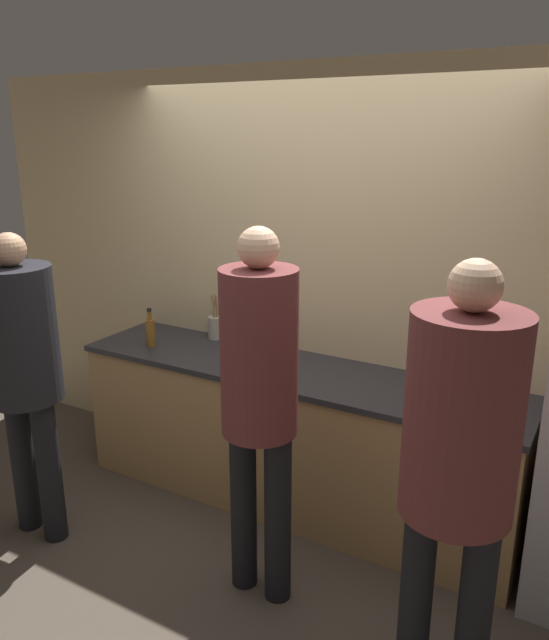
{
  "coord_description": "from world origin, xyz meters",
  "views": [
    {
      "loc": [
        1.61,
        -2.65,
        2.22
      ],
      "look_at": [
        0.0,
        0.15,
        1.24
      ],
      "focal_mm": 35.0,
      "sensor_mm": 36.0,
      "label": 1
    }
  ],
  "objects_px": {
    "bottle_amber": "(150,331)",
    "cup_white": "(256,342)",
    "utensil_crock": "(216,327)",
    "fruit_bowl": "(264,367)",
    "person_right": "(460,449)",
    "person_left": "(22,359)",
    "person_center": "(259,387)"
  },
  "relations": [
    {
      "from": "person_center",
      "to": "utensil_crock",
      "type": "relative_size",
      "value": 6.13
    },
    {
      "from": "person_right",
      "to": "person_left",
      "type": "bearing_deg",
      "value": -178.96
    },
    {
      "from": "utensil_crock",
      "to": "bottle_amber",
      "type": "distance_m",
      "value": 0.44
    },
    {
      "from": "fruit_bowl",
      "to": "utensil_crock",
      "type": "xyz_separation_m",
      "value": [
        -0.61,
        0.38,
        0.04
      ]
    },
    {
      "from": "utensil_crock",
      "to": "person_right",
      "type": "bearing_deg",
      "value": -31.86
    },
    {
      "from": "fruit_bowl",
      "to": "bottle_amber",
      "type": "bearing_deg",
      "value": 177.39
    },
    {
      "from": "person_left",
      "to": "person_center",
      "type": "height_order",
      "value": "person_center"
    },
    {
      "from": "person_right",
      "to": "fruit_bowl",
      "type": "bearing_deg",
      "value": 148.29
    },
    {
      "from": "person_right",
      "to": "utensil_crock",
      "type": "height_order",
      "value": "person_right"
    },
    {
      "from": "person_left",
      "to": "person_center",
      "type": "bearing_deg",
      "value": 9.44
    },
    {
      "from": "person_left",
      "to": "person_right",
      "type": "bearing_deg",
      "value": 1.04
    },
    {
      "from": "fruit_bowl",
      "to": "utensil_crock",
      "type": "bearing_deg",
      "value": 147.83
    },
    {
      "from": "bottle_amber",
      "to": "cup_white",
      "type": "bearing_deg",
      "value": 27.61
    },
    {
      "from": "fruit_bowl",
      "to": "bottle_amber",
      "type": "height_order",
      "value": "bottle_amber"
    },
    {
      "from": "fruit_bowl",
      "to": "cup_white",
      "type": "relative_size",
      "value": 4.04
    },
    {
      "from": "person_left",
      "to": "person_right",
      "type": "relative_size",
      "value": 0.95
    },
    {
      "from": "person_right",
      "to": "cup_white",
      "type": "relative_size",
      "value": 22.3
    },
    {
      "from": "person_left",
      "to": "person_right",
      "type": "xyz_separation_m",
      "value": [
        2.28,
        0.04,
        0.07
      ]
    },
    {
      "from": "person_center",
      "to": "bottle_amber",
      "type": "bearing_deg",
      "value": 151.7
    },
    {
      "from": "fruit_bowl",
      "to": "bottle_amber",
      "type": "relative_size",
      "value": 1.29
    },
    {
      "from": "person_center",
      "to": "person_right",
      "type": "xyz_separation_m",
      "value": [
        0.95,
        -0.18,
        0.03
      ]
    },
    {
      "from": "person_right",
      "to": "utensil_crock",
      "type": "xyz_separation_m",
      "value": [
        -1.9,
        1.18,
        -0.16
      ]
    },
    {
      "from": "person_left",
      "to": "cup_white",
      "type": "relative_size",
      "value": 21.23
    },
    {
      "from": "person_center",
      "to": "person_right",
      "type": "height_order",
      "value": "person_center"
    },
    {
      "from": "utensil_crock",
      "to": "cup_white",
      "type": "distance_m",
      "value": 0.34
    },
    {
      "from": "bottle_amber",
      "to": "person_center",
      "type": "bearing_deg",
      "value": -28.3
    },
    {
      "from": "utensil_crock",
      "to": "fruit_bowl",
      "type": "bearing_deg",
      "value": -32.17
    },
    {
      "from": "utensil_crock",
      "to": "cup_white",
      "type": "bearing_deg",
      "value": -4.64
    },
    {
      "from": "utensil_crock",
      "to": "person_center",
      "type": "bearing_deg",
      "value": -46.4
    },
    {
      "from": "fruit_bowl",
      "to": "cup_white",
      "type": "bearing_deg",
      "value": 127.62
    },
    {
      "from": "person_left",
      "to": "person_right",
      "type": "distance_m",
      "value": 2.29
    },
    {
      "from": "fruit_bowl",
      "to": "cup_white",
      "type": "height_order",
      "value": "fruit_bowl"
    }
  ]
}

